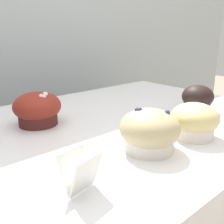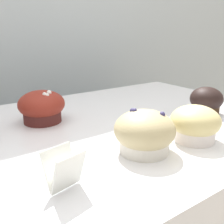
{
  "view_description": "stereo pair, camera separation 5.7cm",
  "coord_description": "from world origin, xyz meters",
  "px_view_note": "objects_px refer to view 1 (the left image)",
  "views": [
    {
      "loc": [
        -0.36,
        -0.46,
        1.11
      ],
      "look_at": [
        0.0,
        -0.05,
        0.94
      ],
      "focal_mm": 42.0,
      "sensor_mm": 36.0,
      "label": 1
    },
    {
      "loc": [
        -0.31,
        -0.49,
        1.11
      ],
      "look_at": [
        0.0,
        -0.05,
        0.94
      ],
      "focal_mm": 42.0,
      "sensor_mm": 36.0,
      "label": 2
    }
  ],
  "objects_px": {
    "muffin_front_left": "(194,121)",
    "muffin_front_right": "(150,131)",
    "muffin_front_center": "(197,99)",
    "muffin_back_left": "(37,109)"
  },
  "relations": [
    {
      "from": "muffin_back_left",
      "to": "muffin_front_right",
      "type": "relative_size",
      "value": 0.99
    },
    {
      "from": "muffin_front_left",
      "to": "muffin_front_right",
      "type": "relative_size",
      "value": 0.89
    },
    {
      "from": "muffin_front_left",
      "to": "muffin_front_right",
      "type": "xyz_separation_m",
      "value": [
        -0.12,
        0.02,
        0.0
      ]
    },
    {
      "from": "muffin_front_center",
      "to": "muffin_back_left",
      "type": "bearing_deg",
      "value": 154.14
    },
    {
      "from": "muffin_front_center",
      "to": "muffin_back_left",
      "type": "relative_size",
      "value": 0.77
    },
    {
      "from": "muffin_front_right",
      "to": "muffin_front_left",
      "type": "bearing_deg",
      "value": -9.42
    },
    {
      "from": "muffin_front_left",
      "to": "muffin_front_center",
      "type": "bearing_deg",
      "value": 29.78
    },
    {
      "from": "muffin_front_center",
      "to": "muffin_front_left",
      "type": "height_order",
      "value": "same"
    },
    {
      "from": "muffin_back_left",
      "to": "muffin_front_left",
      "type": "relative_size",
      "value": 1.12
    },
    {
      "from": "muffin_front_left",
      "to": "muffin_front_right",
      "type": "height_order",
      "value": "muffin_front_right"
    }
  ]
}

